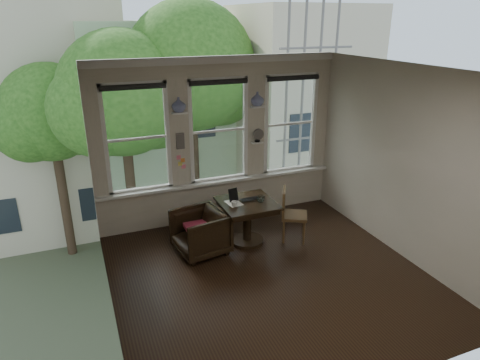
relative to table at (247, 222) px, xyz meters
name	(u,v)px	position (x,y,z in m)	size (l,w,h in m)	color
ground	(270,276)	(-0.09, -1.09, -0.38)	(4.50, 4.50, 0.00)	black
ceiling	(276,70)	(-0.09, -1.09, 2.62)	(4.50, 4.50, 0.00)	silver
wall_back	(218,141)	(-0.09, 1.16, 1.12)	(4.50, 4.50, 0.00)	beige
wall_front	(381,266)	(-0.09, -3.34, 1.12)	(4.50, 4.50, 0.00)	beige
wall_left	(101,208)	(-2.34, -1.09, 1.12)	(4.50, 4.50, 0.00)	beige
wall_right	(403,163)	(2.16, -1.09, 1.12)	(4.50, 4.50, 0.00)	beige
window_left	(137,138)	(-1.54, 1.16, 1.32)	(1.10, 0.12, 1.90)	white
window_center	(218,130)	(-0.09, 1.16, 1.32)	(1.10, 0.12, 1.90)	white
window_right	(289,124)	(1.36, 1.16, 1.32)	(1.10, 0.12, 1.90)	white
shelf_left	(179,113)	(-0.81, 1.06, 1.73)	(0.26, 0.16, 0.03)	white
shelf_right	(257,107)	(0.64, 1.06, 1.73)	(0.26, 0.16, 0.03)	white
intercom	(180,141)	(-0.81, 1.09, 1.23)	(0.14, 0.06, 0.28)	#59544F
sticky_notes	(181,160)	(-0.81, 1.10, 0.88)	(0.16, 0.01, 0.24)	pink
desk_fan	(257,137)	(0.64, 1.04, 1.16)	(0.20, 0.20, 0.24)	#59544F
vase_left	(179,105)	(-0.81, 1.06, 1.86)	(0.24, 0.24, 0.25)	white
vase_right	(257,99)	(0.64, 1.06, 1.86)	(0.24, 0.24, 0.25)	white
table	(247,222)	(0.00, 0.00, 0.00)	(0.90, 0.90, 0.75)	black
armchair_left	(200,233)	(-0.84, -0.03, -0.01)	(0.78, 0.80, 0.73)	black
cushion_red	(200,228)	(-0.84, -0.03, 0.08)	(0.45, 0.45, 0.06)	maroon
side_chair_right	(294,215)	(0.79, -0.20, 0.09)	(0.42, 0.42, 0.92)	#473019
laptop	(251,200)	(0.07, 0.01, 0.39)	(0.31, 0.20, 0.02)	black
mug	(234,204)	(-0.27, -0.09, 0.42)	(0.10, 0.10, 0.09)	white
drinking_glass	(260,199)	(0.20, -0.08, 0.43)	(0.13, 0.13, 0.11)	white
tablet	(233,195)	(-0.20, 0.13, 0.48)	(0.16, 0.02, 0.22)	black
papers	(234,203)	(-0.22, 0.04, 0.38)	(0.22, 0.30, 0.00)	silver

